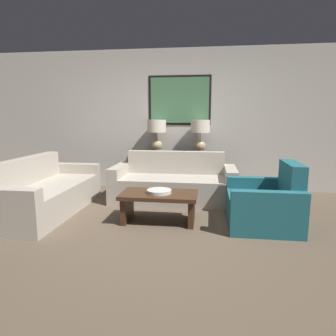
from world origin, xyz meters
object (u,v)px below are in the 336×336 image
at_px(coffee_table, 159,201).
at_px(table_lamp_right, 200,131).
at_px(armchair_near_back_wall, 266,205).
at_px(couch_by_side, 45,194).
at_px(console_table, 178,172).
at_px(couch_by_back_wall, 174,184).
at_px(table_lamp_left, 157,131).
at_px(decorative_bowl, 159,191).

bearing_deg(coffee_table, table_lamp_right, 74.66).
bearing_deg(armchair_near_back_wall, couch_by_side, 177.47).
distance_m(couch_by_side, coffee_table, 1.75).
distance_m(console_table, table_lamp_right, 0.86).
bearing_deg(coffee_table, console_table, 87.55).
bearing_deg(couch_by_back_wall, table_lamp_left, 120.62).
height_order(table_lamp_right, decorative_bowl, table_lamp_right).
bearing_deg(console_table, coffee_table, -92.45).
relative_size(couch_by_back_wall, decorative_bowl, 6.26).
bearing_deg(decorative_bowl, couch_by_back_wall, 86.27).
relative_size(couch_by_side, armchair_near_back_wall, 2.14).
height_order(table_lamp_left, couch_by_back_wall, table_lamp_left).
bearing_deg(armchair_near_back_wall, coffee_table, -177.60).
distance_m(console_table, couch_by_back_wall, 0.69).
distance_m(console_table, armchair_near_back_wall, 2.14).
height_order(console_table, decorative_bowl, console_table).
relative_size(table_lamp_right, couch_by_back_wall, 0.30).
bearing_deg(table_lamp_left, couch_by_side, -132.21).
height_order(table_lamp_left, table_lamp_right, same).
relative_size(table_lamp_right, armchair_near_back_wall, 0.63).
bearing_deg(table_lamp_left, couch_by_back_wall, -59.38).
bearing_deg(armchair_near_back_wall, couch_by_back_wall, 142.57).
height_order(couch_by_back_wall, decorative_bowl, couch_by_back_wall).
relative_size(table_lamp_right, coffee_table, 0.60).
bearing_deg(couch_by_back_wall, decorative_bowl, -93.73).
bearing_deg(console_table, couch_by_back_wall, -90.00).
xyz_separation_m(couch_by_back_wall, decorative_bowl, (-0.07, -1.07, 0.15)).
height_order(coffee_table, decorative_bowl, decorative_bowl).
bearing_deg(table_lamp_right, couch_by_side, -145.01).
bearing_deg(couch_by_back_wall, couch_by_side, -154.41).
height_order(couch_by_side, decorative_bowl, couch_by_side).
bearing_deg(table_lamp_left, table_lamp_right, 0.00).
xyz_separation_m(console_table, armchair_near_back_wall, (1.31, -1.69, -0.09)).
distance_m(console_table, couch_by_side, 2.39).
bearing_deg(table_lamp_right, decorative_bowl, -105.14).
distance_m(couch_by_side, decorative_bowl, 1.76).
bearing_deg(console_table, table_lamp_left, 180.00).
bearing_deg(decorative_bowl, armchair_near_back_wall, 2.68).
relative_size(couch_by_side, coffee_table, 2.02).
xyz_separation_m(table_lamp_right, couch_by_back_wall, (-0.40, -0.68, -0.85)).
height_order(decorative_bowl, armchair_near_back_wall, armchair_near_back_wall).
bearing_deg(coffee_table, table_lamp_left, 100.70).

